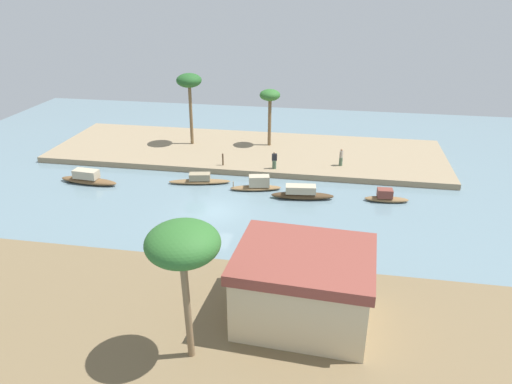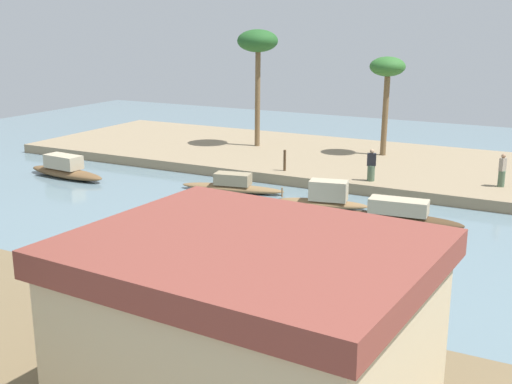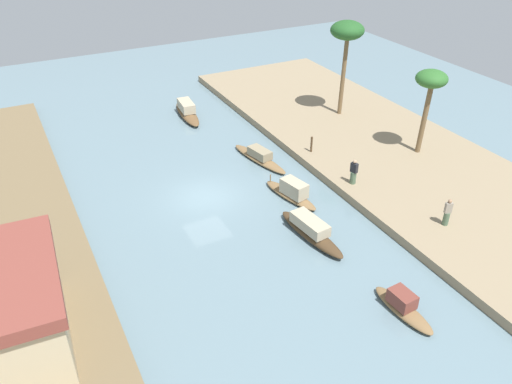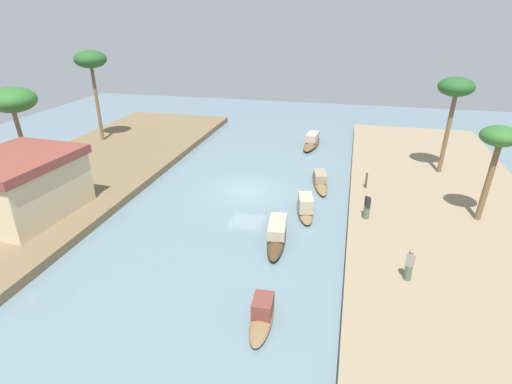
% 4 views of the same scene
% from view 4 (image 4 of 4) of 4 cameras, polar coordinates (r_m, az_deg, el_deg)
% --- Properties ---
extents(river_water, '(64.74, 64.74, 0.00)m').
position_cam_4_polar(river_water, '(29.30, -1.36, 0.17)').
color(river_water, slate).
rests_on(river_water, ground).
extents(riverbank_left, '(38.29, 11.88, 0.53)m').
position_cam_4_polar(riverbank_left, '(29.06, 24.76, -1.80)').
color(riverbank_left, '#937F60').
rests_on(riverbank_left, ground).
extents(riverbank_right, '(38.29, 11.88, 0.53)m').
position_cam_4_polar(riverbank_right, '(34.78, -22.97, 2.60)').
color(riverbank_right, brown).
rests_on(riverbank_right, ground).
extents(sampan_midstream, '(5.36, 1.94, 0.93)m').
position_cam_4_polar(sampan_midstream, '(30.73, 8.95, 1.70)').
color(sampan_midstream, brown).
rests_on(sampan_midstream, river_water).
extents(sampan_upstream_small, '(5.06, 1.53, 1.13)m').
position_cam_4_polar(sampan_upstream_small, '(22.89, 2.98, -5.82)').
color(sampan_upstream_small, '#47331E').
rests_on(sampan_upstream_small, river_water).
extents(sampan_with_red_awning, '(4.32, 1.81, 1.25)m').
position_cam_4_polar(sampan_with_red_awning, '(26.07, 6.91, -2.01)').
color(sampan_with_red_awning, brown).
rests_on(sampan_with_red_awning, river_water).
extents(sampan_near_left_bank, '(5.33, 1.63, 1.21)m').
position_cam_4_polar(sampan_near_left_bank, '(39.67, 7.87, 7.07)').
color(sampan_near_left_bank, brown).
rests_on(sampan_near_left_bank, river_water).
extents(sampan_foreground, '(3.47, 1.11, 1.04)m').
position_cam_4_polar(sampan_foreground, '(17.55, 0.90, -16.68)').
color(sampan_foreground, brown).
rests_on(sampan_foreground, river_water).
extents(person_on_near_bank, '(0.48, 0.45, 1.59)m').
position_cam_4_polar(person_on_near_bank, '(24.87, 15.31, -2.14)').
color(person_on_near_bank, '#4C664C').
rests_on(person_on_near_bank, riverbank_left).
extents(person_by_mooring, '(0.41, 0.41, 1.58)m').
position_cam_4_polar(person_by_mooring, '(19.97, 20.70, -9.79)').
color(person_by_mooring, '#4C664C').
rests_on(person_by_mooring, riverbank_left).
extents(mooring_post, '(0.14, 0.14, 1.10)m').
position_cam_4_polar(mooring_post, '(29.24, 15.22, 1.56)').
color(mooring_post, '#4C3823').
rests_on(mooring_post, riverbank_left).
extents(palm_tree_left_near, '(2.03, 2.03, 5.66)m').
position_cam_4_polar(palm_tree_left_near, '(25.98, 30.88, 6.15)').
color(palm_tree_left_near, brown).
rests_on(palm_tree_left_near, riverbank_left).
extents(palm_tree_left_far, '(2.48, 2.48, 7.12)m').
position_cam_4_polar(palm_tree_left_far, '(32.90, 26.22, 12.71)').
color(palm_tree_left_far, brown).
rests_on(palm_tree_left_far, riverbank_left).
extents(palm_tree_right_tall, '(3.09, 3.09, 6.72)m').
position_cam_4_polar(palm_tree_right_tall, '(32.52, -30.98, 10.88)').
color(palm_tree_right_tall, '#7F6647').
rests_on(palm_tree_right_tall, riverbank_right).
extents(palm_tree_right_short, '(2.81, 2.81, 8.22)m').
position_cam_4_polar(palm_tree_right_short, '(40.72, -22.20, 16.61)').
color(palm_tree_right_short, brown).
rests_on(palm_tree_right_short, riverbank_right).
extents(riverside_building, '(6.90, 5.88, 3.71)m').
position_cam_4_polar(riverside_building, '(27.79, -30.17, 0.82)').
color(riverside_building, beige).
rests_on(riverside_building, riverbank_right).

